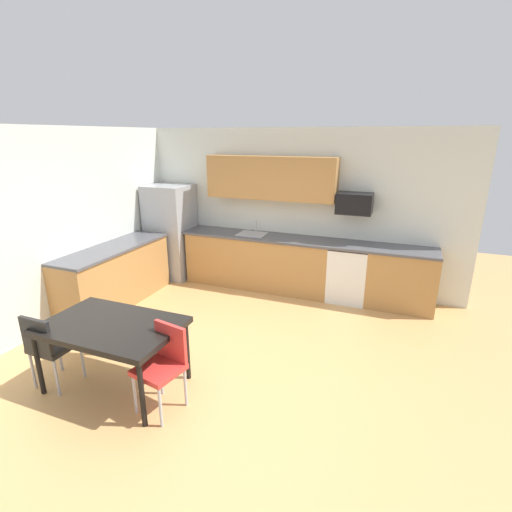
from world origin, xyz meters
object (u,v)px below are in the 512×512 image
at_px(dining_table, 111,329).
at_px(chair_far_side, 48,344).
at_px(microwave, 354,203).
at_px(chair_near_table, 164,361).
at_px(refrigerator, 171,232).
at_px(oven_range, 348,273).

xyz_separation_m(dining_table, chair_far_side, (-0.62, -0.26, -0.17)).
relative_size(microwave, chair_near_table, 0.64).
xyz_separation_m(chair_near_table, chair_far_side, (-1.29, -0.18, 0.00)).
relative_size(refrigerator, chair_far_side, 2.02).
height_order(refrigerator, chair_far_side, refrigerator).
bearing_deg(chair_far_side, chair_near_table, 7.96).
bearing_deg(chair_far_side, refrigerator, 101.80).
relative_size(oven_range, chair_near_table, 1.07).
xyz_separation_m(dining_table, chair_near_table, (0.67, -0.07, -0.17)).
relative_size(oven_range, microwave, 1.69).
distance_m(oven_range, chair_near_table, 3.51).
height_order(microwave, dining_table, microwave).
bearing_deg(chair_near_table, refrigerator, 122.05).
xyz_separation_m(microwave, chair_far_side, (-2.57, -3.55, -1.06)).
distance_m(microwave, chair_far_side, 4.51).
height_order(dining_table, chair_far_side, chair_far_side).
bearing_deg(dining_table, microwave, 59.47).
bearing_deg(chair_far_side, oven_range, 53.37).
distance_m(chair_near_table, chair_far_side, 1.31).
height_order(refrigerator, dining_table, refrigerator).
distance_m(microwave, chair_near_table, 3.76).
distance_m(microwave, dining_table, 3.93).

